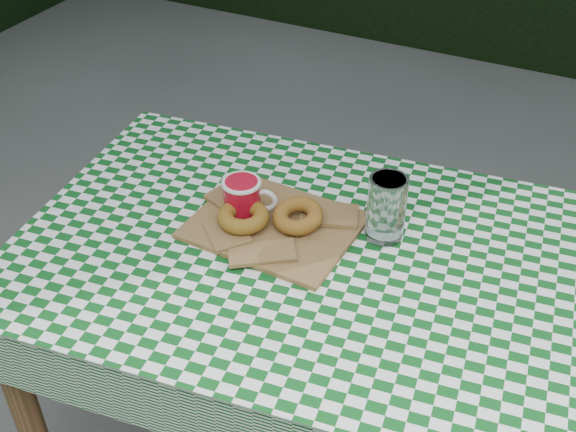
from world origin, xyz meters
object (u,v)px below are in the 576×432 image
object	(u,v)px
table	(306,374)
paper_bag	(274,224)
coffee_mug	(242,198)
drinking_glass	(386,208)

from	to	relation	value
table	paper_bag	world-z (taller)	paper_bag
coffee_mug	drinking_glass	bearing A→B (deg)	-4.74
table	coffee_mug	xyz separation A→B (m)	(-0.18, 0.05, 0.43)
table	paper_bag	size ratio (longest dim) A/B	3.51
drinking_glass	coffee_mug	bearing A→B (deg)	-167.25
coffee_mug	drinking_glass	size ratio (longest dim) A/B	1.10
table	paper_bag	distance (m)	0.40
coffee_mug	drinking_glass	xyz separation A→B (m)	(0.30, 0.07, 0.03)
coffee_mug	paper_bag	bearing A→B (deg)	-24.48
paper_bag	table	bearing A→B (deg)	-20.89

